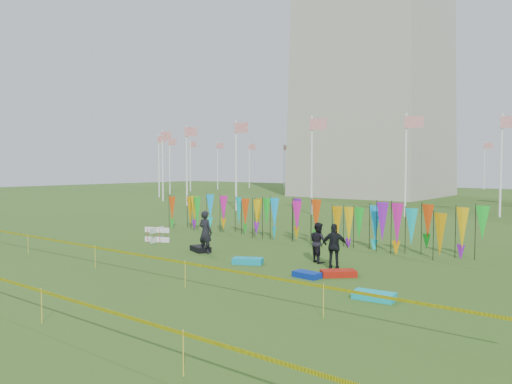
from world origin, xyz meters
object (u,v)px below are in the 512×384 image
Objects in this scene: box_kite at (157,235)px; kite_bag_blue at (307,275)px; kite_bag_turquoise at (248,261)px; kite_bag_black at (200,249)px; person_mid at (318,242)px; kite_bag_red at (338,273)px; person_right at (334,246)px; person_left at (205,232)px; kite_bag_teal at (374,296)px.

box_kite reaches higher than kite_bag_blue.
kite_bag_black reaches higher than kite_bag_turquoise.
kite_bag_black is (-5.63, -1.14, -0.70)m from person_mid.
kite_bag_turquoise reaches higher than kite_bag_red.
box_kite is 0.67× the size of kite_bag_turquoise.
kite_bag_turquoise is (7.26, -1.48, -0.28)m from box_kite.
person_mid is at bearing 44.59° from kite_bag_turquoise.
person_right reaches higher than box_kite.
person_mid is (9.34, 0.56, 0.42)m from box_kite.
kite_bag_blue is 1.16m from kite_bag_red.
person_left is at bearing -10.19° from box_kite.
kite_bag_turquoise is 0.99× the size of kite_bag_teal.
kite_bag_blue is 0.80× the size of kite_bag_teal.
person_left is at bearing 175.99° from kite_bag_red.
person_left reaches higher than kite_bag_blue.
person_mid is 5.78m from kite_bag_black.
kite_bag_teal is (2.35, -2.10, 0.00)m from kite_bag_red.
person_left is 1.61× the size of kite_bag_turquoise.
person_left is at bearing 167.92° from kite_bag_blue.
kite_bag_teal reaches higher than kite_bag_blue.
kite_bag_turquoise is 1.10× the size of kite_bag_black.
kite_bag_red is at bearing 100.08° from person_right.
box_kite is at bearing 171.13° from kite_bag_black.
kite_bag_red is (7.06, -0.50, -0.85)m from person_left.
person_left is at bearing 43.55° from person_mid.
kite_bag_turquoise is (-3.22, -1.32, -0.75)m from person_right.
person_left reaches higher than kite_bag_turquoise.
person_left is 1.17× the size of person_mid.
kite_bag_teal is (3.13, -3.20, -0.75)m from person_right.
kite_bag_red is (11.27, -1.25, -0.29)m from box_kite.
person_mid is 1.52× the size of kite_bag_black.
person_right is (1.15, -0.72, 0.05)m from person_mid.
kite_bag_black is at bearing 167.34° from kite_bag_blue.
person_mid is 1.69× the size of kite_bag_blue.
box_kite is 4.31m from person_left.
kite_bag_red is 3.15m from kite_bag_teal.
person_mid reaches higher than kite_bag_black.
kite_bag_teal is (9.90, -2.78, -0.01)m from kite_bag_black.
box_kite is 0.74× the size of kite_bag_black.
person_mid is at bearing 113.14° from kite_bag_blue.
box_kite reaches higher than kite_bag_turquoise.
kite_bag_blue is (3.21, -0.62, -0.02)m from kite_bag_turquoise.
kite_bag_turquoise is 3.27m from kite_bag_blue.
box_kite is at bearing 168.67° from kite_bag_blue.
person_right is 6.83m from kite_bag_black.
kite_bag_teal is (4.28, -3.92, -0.71)m from person_mid.
person_right reaches higher than person_mid.
kite_bag_turquoise is at bearing -3.15° from person_right.
person_left reaches higher than kite_bag_black.
person_mid is 2.98m from kite_bag_blue.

